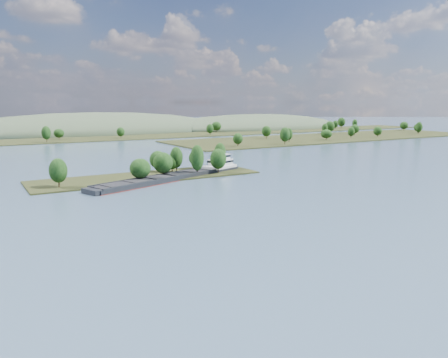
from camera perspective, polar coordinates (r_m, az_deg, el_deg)
ground at (r=142.84m, az=-1.27°, el=-3.31°), size 1800.00×1800.00×0.00m
tree_island at (r=196.62m, az=-8.23°, el=1.42°), size 100.00×31.11×15.00m
right_bank at (r=426.10m, az=14.23°, el=5.39°), size 320.00×90.00×14.81m
back_shoreline at (r=409.58m, az=-19.80°, el=4.89°), size 900.00×60.00×14.74m
hill_east at (r=575.14m, az=4.16°, el=6.68°), size 260.00×140.00×36.00m
hill_west at (r=518.29m, az=-16.43°, el=5.94°), size 320.00×160.00×44.00m
cargo_barge at (r=193.23m, az=-5.64°, el=0.57°), size 80.37×36.48×11.07m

